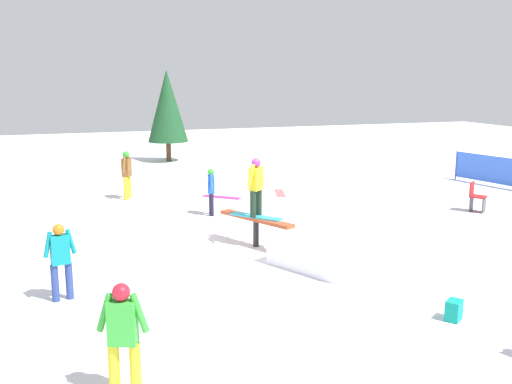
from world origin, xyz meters
The scene contains 13 objects.
ground_plane centered at (0.00, 0.00, 0.00)m, with size 60.00×60.00×0.00m, color white.
rail_feature centered at (0.00, 0.00, 0.60)m, with size 2.08×1.23×0.71m.
snow_kicker_ramp centered at (-1.75, -0.87, 0.29)m, with size 1.80×1.50×0.58m, color white.
main_rider_on_rail centered at (0.00, 0.00, 1.41)m, with size 1.19×1.06×1.40m.
bystander_brown centered at (6.42, 2.25, 0.88)m, with size 0.66×0.39×1.58m.
bystander_teal centered at (-2.00, 4.36, 0.79)m, with size 0.25×0.58×1.41m.
bystander_green centered at (-5.54, 3.64, 0.83)m, with size 0.33×0.65×1.48m.
bystander_blue centered at (3.36, 0.21, 0.76)m, with size 0.58×0.25×1.36m.
loose_snowboard_magenta centered at (5.61, -0.72, 0.01)m, with size 1.35×0.28×0.02m, color #CD278C.
loose_snowboard_coral centered at (5.60, -2.81, 0.01)m, with size 1.30×0.28×0.02m, color #E26365.
folding_chair centered at (1.22, -7.33, 0.41)m, with size 0.62×0.62×0.88m.
backpack_on_snow centered at (-5.01, -1.72, 0.17)m, with size 0.30×0.22×0.34m, color #109886.
pine_tree_far centered at (14.41, -0.59, 2.59)m, with size 1.88×1.88×4.26m.
Camera 1 is at (-12.26, 4.22, 3.94)m, focal length 40.00 mm.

